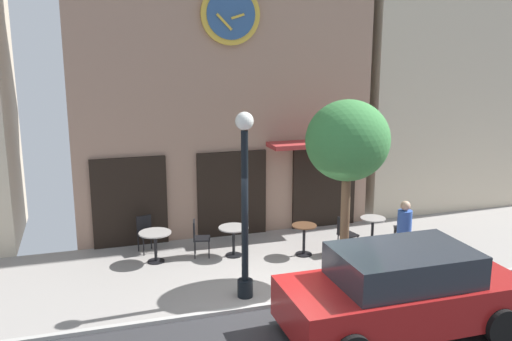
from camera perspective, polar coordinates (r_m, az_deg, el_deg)
name	(u,v)px	position (r m, az deg, el deg)	size (l,w,h in m)	color
ground_plane	(319,335)	(10.38, 6.52, -16.47)	(25.12, 11.30, 0.13)	gray
clock_building	(219,25)	(15.50, -3.82, 14.73)	(8.03, 3.63, 10.81)	#9E7A66
street_lamp	(245,206)	(10.97, -1.16, -3.66)	(0.36, 0.36, 3.80)	black
street_tree	(348,142)	(11.88, 9.41, 2.90)	(1.82, 1.64, 3.93)	brown
cafe_table_center_right	(155,240)	(13.38, -10.31, -7.05)	(0.76, 0.76, 0.74)	black
cafe_table_rightmost	(234,235)	(13.55, -2.32, -6.66)	(0.73, 0.73, 0.73)	black
cafe_table_center	(304,235)	(13.66, 4.96, -6.66)	(0.61, 0.61, 0.77)	black
cafe_table_near_curb	(373,227)	(14.45, 11.88, -5.74)	(0.63, 0.63, 0.77)	black
cafe_chair_curbside	(399,236)	(13.93, 14.43, -6.52)	(0.55, 0.55, 0.90)	black
cafe_chair_facing_street	(345,232)	(13.92, 9.18, -6.28)	(0.48, 0.48, 0.90)	black
cafe_chair_right_end	(146,231)	(14.10, -11.27, -6.11)	(0.50, 0.50, 0.90)	black
cafe_chair_outer	(198,235)	(13.59, -5.95, -6.66)	(0.48, 0.48, 0.90)	black
cafe_chair_corner	(406,226)	(14.70, 15.11, -5.52)	(0.54, 0.54, 0.90)	black
pedestrian_blue	(404,236)	(12.93, 14.93, -6.49)	(0.38, 0.38, 1.67)	#2D2D38
parked_car_red	(402,291)	(10.41, 14.73, -11.90)	(4.30, 2.03, 1.55)	maroon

